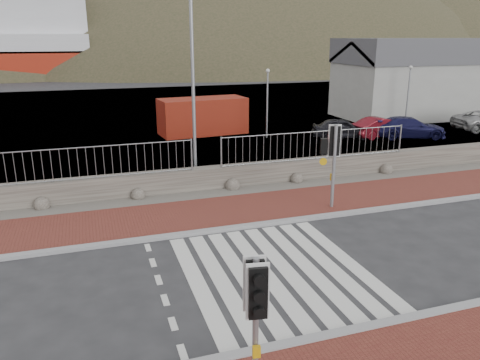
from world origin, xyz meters
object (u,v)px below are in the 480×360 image
object	(u,v)px
car_b	(382,127)
car_c	(409,127)
shipping_container	(203,116)
traffic_signal_near	(256,299)
traffic_signal_far	(334,149)
streetlight	(196,76)
car_a	(342,128)

from	to	relation	value
car_b	car_c	distance (m)	1.63
shipping_container	traffic_signal_near	bearing A→B (deg)	-107.30
traffic_signal_far	streetlight	world-z (taller)	streetlight
car_c	traffic_signal_near	bearing A→B (deg)	154.62
traffic_signal_near	car_a	bearing A→B (deg)	65.44
car_b	traffic_signal_far	bearing A→B (deg)	134.16
traffic_signal_far	car_b	world-z (taller)	traffic_signal_far
streetlight	shipping_container	world-z (taller)	streetlight
traffic_signal_near	streetlight	bearing A→B (deg)	90.19
traffic_signal_near	shipping_container	size ratio (longest dim) A/B	0.49
streetlight	car_b	bearing A→B (deg)	28.12
shipping_container	car_a	distance (m)	8.65
car_a	car_c	size ratio (longest dim) A/B	0.81
car_a	car_b	distance (m)	2.50
shipping_container	car_c	xyz separation A→B (m)	(11.60, -5.16, -0.49)
traffic_signal_far	car_c	bearing A→B (deg)	-121.02
shipping_container	car_c	bearing A→B (deg)	-29.49
traffic_signal_far	car_a	xyz separation A→B (m)	(6.60, 10.64, -1.61)
shipping_container	car_b	xyz separation A→B (m)	(10.10, -4.50, -0.51)
streetlight	car_b	world-z (taller)	streetlight
car_b	car_c	bearing A→B (deg)	-117.83
traffic_signal_near	car_a	size ratio (longest dim) A/B	0.74
traffic_signal_far	car_c	distance (m)	14.27
traffic_signal_near	streetlight	xyz separation A→B (m)	(1.94, 12.12, 2.55)
shipping_container	car_c	distance (m)	12.70
car_c	streetlight	bearing A→B (deg)	127.60
car_b	car_c	xyz separation A→B (m)	(1.50, -0.66, 0.02)
streetlight	car_c	world-z (taller)	streetlight
streetlight	shipping_container	bearing A→B (deg)	78.99
traffic_signal_far	streetlight	distance (m)	6.19
shipping_container	streetlight	bearing A→B (deg)	-110.43
traffic_signal_far	traffic_signal_near	bearing A→B (deg)	70.67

